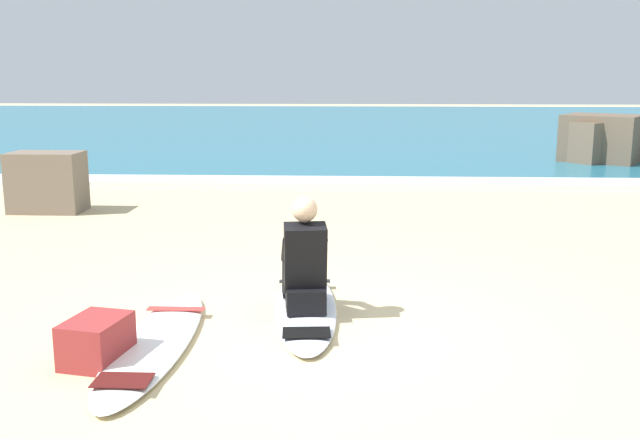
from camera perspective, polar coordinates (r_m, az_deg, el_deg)
name	(u,v)px	position (r m, az deg, el deg)	size (l,w,h in m)	color
ground_plane	(319,333)	(5.71, -0.11, -8.96)	(80.00, 80.00, 0.00)	beige
sea	(346,126)	(26.52, 2.10, 7.41)	(80.00, 28.00, 0.10)	teal
breaking_foam	(338,183)	(12.90, 1.47, 2.93)	(80.00, 0.90, 0.11)	white
surfboard_main	(305,307)	(6.20, -1.16, -6.91)	(0.69, 2.30, 0.08)	silver
surfer_seated	(304,265)	(5.98, -1.24, -3.62)	(0.43, 0.74, 0.95)	black
surfboard_spare_near	(155,342)	(5.56, -12.95, -9.45)	(0.52, 2.36, 0.08)	white
shoreline_rock	(47,182)	(11.17, -20.79, 2.78)	(1.02, 0.61, 0.87)	#756656
beach_bag	(96,341)	(5.35, -17.26, -9.14)	(0.36, 0.48, 0.32)	maroon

